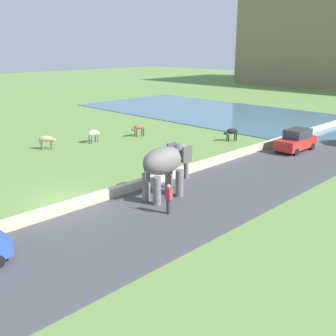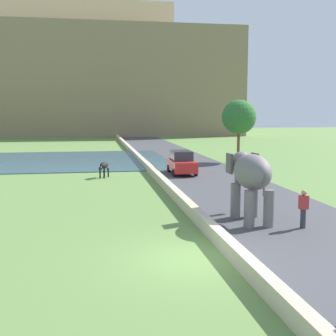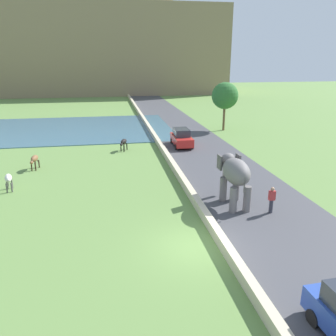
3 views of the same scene
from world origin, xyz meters
name	(u,v)px [view 1 (image 1 of 3)]	position (x,y,z in m)	size (l,w,h in m)	color
ground_plane	(66,202)	(0.00, 0.00, 0.00)	(220.00, 220.00, 0.00)	#608442
road_surface	(318,152)	(5.00, 20.00, 0.03)	(7.00, 120.00, 0.06)	#424247
barrier_wall	(264,146)	(1.20, 18.00, 0.28)	(0.40, 110.00, 0.56)	beige
lake	(213,112)	(-14.00, 30.26, 0.04)	(36.00, 18.00, 0.08)	#426B84
elephant	(166,163)	(3.42, 4.32, 2.04)	(1.41, 3.47, 2.99)	slate
person_beside_elephant	(169,199)	(5.15, 2.79, 0.87)	(0.36, 0.22, 1.63)	#33333D
car_red	(296,140)	(3.43, 19.16, 0.90)	(1.85, 4.03, 1.80)	red
cow_white	(94,133)	(-10.68, 9.33, 0.84)	(0.66, 1.42, 1.15)	silver
cow_black	(231,132)	(-2.47, 18.43, 0.84)	(0.89, 1.40, 1.15)	black
cow_tan	(47,139)	(-11.46, 5.20, 0.84)	(1.03, 1.35, 1.15)	tan
cow_brown	(139,128)	(-9.84, 13.84, 0.84)	(0.63, 1.42, 1.15)	brown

